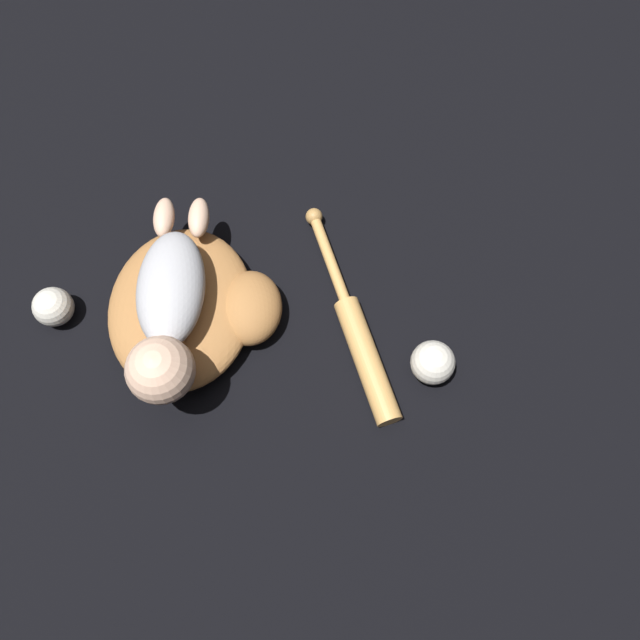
% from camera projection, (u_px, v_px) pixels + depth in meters
% --- Properties ---
extents(ground_plane, '(6.00, 6.00, 0.00)m').
position_uv_depth(ground_plane, '(179.00, 340.00, 1.13)').
color(ground_plane, black).
extents(baseball_glove, '(0.32, 0.31, 0.08)m').
position_uv_depth(baseball_glove, '(193.00, 307.00, 1.11)').
color(baseball_glove, '#A8703D').
rests_on(baseball_glove, ground).
extents(baby_figure, '(0.39, 0.12, 0.11)m').
position_uv_depth(baby_figure, '(168.00, 313.00, 1.01)').
color(baby_figure, '#B2B2B7').
rests_on(baby_figure, baseball_glove).
extents(baseball_bat, '(0.42, 0.18, 0.05)m').
position_uv_depth(baseball_bat, '(358.00, 337.00, 1.11)').
color(baseball_bat, tan).
rests_on(baseball_bat, ground).
extents(baseball, '(0.08, 0.08, 0.08)m').
position_uv_depth(baseball, '(433.00, 363.00, 1.07)').
color(baseball, silver).
rests_on(baseball, ground).
extents(baseball_spare, '(0.07, 0.07, 0.07)m').
position_uv_depth(baseball_spare, '(53.00, 307.00, 1.11)').
color(baseball_spare, silver).
rests_on(baseball_spare, ground).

